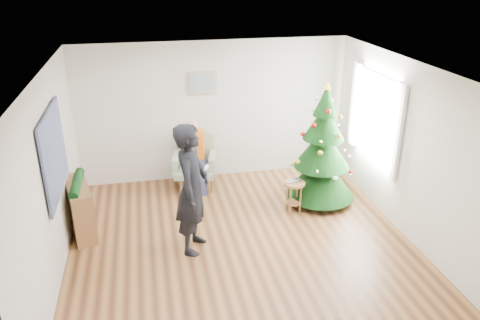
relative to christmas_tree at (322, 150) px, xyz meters
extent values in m
plane|color=brown|center=(-1.61, -1.07, -0.96)|extent=(5.00, 5.00, 0.00)
plane|color=white|center=(-1.61, -1.07, 1.64)|extent=(5.00, 5.00, 0.00)
plane|color=silver|center=(-1.61, 1.43, 0.34)|extent=(5.00, 0.00, 5.00)
plane|color=silver|center=(-1.61, -3.57, 0.34)|extent=(5.00, 0.00, 5.00)
plane|color=silver|center=(-4.11, -1.07, 0.34)|extent=(0.00, 5.00, 5.00)
plane|color=silver|center=(0.89, -1.07, 0.34)|extent=(0.00, 5.00, 5.00)
cube|color=white|center=(0.86, -0.07, 0.54)|extent=(0.04, 1.30, 1.40)
cube|color=white|center=(0.83, -0.82, 0.54)|extent=(0.05, 0.25, 1.50)
cube|color=white|center=(0.83, 0.68, 0.54)|extent=(0.05, 0.25, 1.50)
cylinder|color=#3F2816|center=(0.00, 0.00, -0.82)|extent=(0.09, 0.09, 0.27)
cone|color=black|center=(0.00, 0.00, -0.46)|extent=(1.17, 1.17, 0.77)
cone|color=black|center=(0.00, 0.00, 0.04)|extent=(0.94, 0.94, 0.68)
cone|color=black|center=(0.00, 0.00, 0.49)|extent=(0.69, 0.69, 0.59)
cone|color=black|center=(0.00, 0.00, 0.85)|extent=(0.40, 0.40, 0.50)
cone|color=gold|center=(0.00, 0.00, 1.10)|extent=(0.13, 0.13, 0.13)
cylinder|color=brown|center=(-0.55, -0.26, -0.45)|extent=(0.35, 0.35, 0.04)
cylinder|color=brown|center=(-0.55, -0.26, -0.80)|extent=(0.26, 0.26, 0.02)
imported|color=silver|center=(-0.55, -0.26, -0.42)|extent=(0.33, 0.26, 0.02)
cube|color=gray|center=(-2.07, 0.93, -0.60)|extent=(0.80, 0.76, 0.12)
cube|color=gray|center=(-2.01, 1.22, -0.26)|extent=(0.70, 0.25, 0.60)
cube|color=gray|center=(-2.39, 0.99, -0.44)|extent=(0.20, 0.55, 0.30)
cube|color=gray|center=(-1.75, 0.86, -0.44)|extent=(0.20, 0.55, 0.30)
cube|color=navy|center=(-2.07, 0.85, -0.47)|extent=(0.47, 0.48, 0.14)
cube|color=orange|center=(-2.07, 1.06, -0.14)|extent=(0.45, 0.29, 0.55)
sphere|color=tan|center=(-2.07, 1.04, 0.24)|extent=(0.22, 0.22, 0.22)
imported|color=black|center=(-2.31, -1.02, 0.00)|extent=(0.68, 0.82, 1.91)
cube|color=white|center=(-2.10, -1.05, 0.32)|extent=(0.08, 0.13, 0.04)
cube|color=brown|center=(-3.94, -0.22, -0.56)|extent=(0.52, 1.04, 0.80)
cylinder|color=black|center=(-3.94, -0.22, -0.14)|extent=(0.14, 0.90, 0.14)
cube|color=black|center=(-4.07, -0.77, 0.59)|extent=(0.03, 1.50, 1.15)
cube|color=tan|center=(-1.81, 1.40, 0.89)|extent=(0.52, 0.03, 0.42)
cube|color=gray|center=(-1.81, 1.37, 0.89)|extent=(0.44, 0.02, 0.34)
camera|label=1|loc=(-2.85, -6.83, 2.92)|focal=35.00mm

